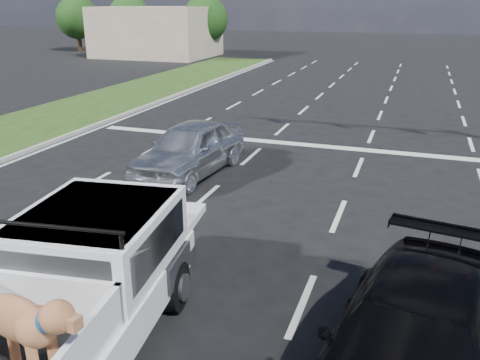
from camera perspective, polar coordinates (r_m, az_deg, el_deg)
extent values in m
plane|color=black|center=(9.36, -3.76, -11.86)|extent=(160.00, 160.00, 0.00)
cube|color=silver|center=(16.51, -12.56, 1.88)|extent=(0.12, 60.00, 0.01)
cube|color=silver|center=(15.02, -1.08, 0.61)|extent=(0.12, 60.00, 0.01)
cube|color=silver|center=(14.26, 12.24, -0.89)|extent=(0.12, 60.00, 0.01)
cube|color=silver|center=(18.57, -21.97, 2.87)|extent=(0.15, 60.00, 0.01)
cube|color=silver|center=(18.28, 8.47, 3.85)|extent=(17.00, 0.45, 0.01)
cube|color=#9E9791|center=(18.72, -22.58, 3.12)|extent=(0.15, 60.00, 0.14)
cube|color=#C7B398|center=(49.22, -9.33, 16.10)|extent=(10.00, 8.00, 4.40)
cylinder|color=#332114|center=(56.31, -17.58, 14.73)|extent=(0.44, 0.44, 2.16)
sphere|color=#14360E|center=(56.21, -17.82, 16.97)|extent=(4.20, 4.20, 4.20)
cylinder|color=#332114|center=(53.00, -12.16, 14.94)|extent=(0.44, 0.44, 2.16)
sphere|color=#14360E|center=(52.89, -12.33, 17.33)|extent=(4.20, 4.20, 4.20)
cylinder|color=#332114|center=(49.37, -3.88, 15.01)|extent=(0.44, 0.44, 2.16)
sphere|color=#14360E|center=(49.25, -3.94, 17.58)|extent=(4.20, 4.20, 4.20)
cylinder|color=black|center=(9.36, -18.78, -10.00)|extent=(0.41, 0.87, 0.83)
cylinder|color=black|center=(8.61, -7.47, -11.75)|extent=(0.41, 0.87, 0.83)
cube|color=white|center=(7.34, -20.18, -16.17)|extent=(2.83, 6.04, 0.57)
cube|color=white|center=(7.98, -15.76, -6.34)|extent=(2.33, 2.77, 0.94)
cube|color=black|center=(7.01, -20.40, -10.32)|extent=(1.69, 0.26, 0.68)
cylinder|color=black|center=(6.84, -20.41, -4.92)|extent=(1.97, 0.31, 0.05)
imported|color=silver|center=(14.97, -5.68, 3.53)|extent=(2.27, 4.71, 1.55)
imported|color=black|center=(6.98, 18.79, -17.68)|extent=(2.95, 5.51, 1.52)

